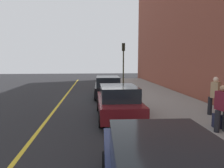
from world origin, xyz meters
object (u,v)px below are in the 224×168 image
at_px(pedestrian_burgundy_coat, 222,107).
at_px(traffic_light_pole, 123,58).
at_px(parked_car_maroon, 118,102).
at_px(parked_car_black, 108,87).
at_px(pedestrian_tan_coat, 215,95).
at_px(rolling_suitcase, 217,121).

distance_m(pedestrian_burgundy_coat, traffic_light_pole, 12.37).
distance_m(parked_car_maroon, traffic_light_pole, 9.88).
relative_size(pedestrian_burgundy_coat, traffic_light_pole, 0.41).
height_order(parked_car_black, pedestrian_tan_coat, pedestrian_tan_coat).
bearing_deg(rolling_suitcase, parked_car_maroon, 57.38).
relative_size(parked_car_black, rolling_suitcase, 4.91).
bearing_deg(rolling_suitcase, pedestrian_tan_coat, -28.81).
height_order(pedestrian_tan_coat, rolling_suitcase, pedestrian_tan_coat).
bearing_deg(pedestrian_tan_coat, pedestrian_burgundy_coat, 153.69).
relative_size(parked_car_maroon, traffic_light_pole, 1.07).
xyz_separation_m(pedestrian_tan_coat, pedestrian_burgundy_coat, (-2.08, 1.03, -0.06)).
distance_m(parked_car_black, pedestrian_tan_coat, 7.48).
xyz_separation_m(pedestrian_tan_coat, rolling_suitcase, (-1.69, 0.93, -0.68)).
xyz_separation_m(pedestrian_burgundy_coat, rolling_suitcase, (0.40, -0.10, -0.62)).
relative_size(parked_car_maroon, pedestrian_tan_coat, 2.46).
distance_m(pedestrian_burgundy_coat, rolling_suitcase, 0.74).
distance_m(parked_car_black, traffic_light_pole, 4.89).
distance_m(traffic_light_pole, rolling_suitcase, 12.11).
height_order(parked_car_maroon, traffic_light_pole, traffic_light_pole).
xyz_separation_m(parked_car_black, pedestrian_burgundy_coat, (-8.07, -3.43, 0.27)).
bearing_deg(parked_car_black, rolling_suitcase, -155.28).
distance_m(pedestrian_tan_coat, pedestrian_burgundy_coat, 2.32).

